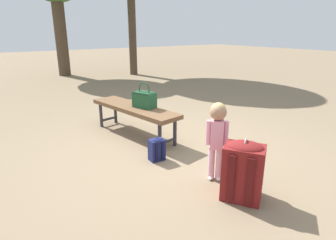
{
  "coord_description": "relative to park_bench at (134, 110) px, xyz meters",
  "views": [
    {
      "loc": [
        2.72,
        -1.96,
        1.53
      ],
      "look_at": [
        -0.05,
        -0.07,
        0.45
      ],
      "focal_mm": 30.34,
      "sensor_mm": 36.0,
      "label": 1
    }
  ],
  "objects": [
    {
      "name": "ground_plane",
      "position": [
        0.87,
        0.11,
        -0.39
      ],
      "size": [
        40.0,
        40.0,
        0.0
      ],
      "primitive_type": "plane",
      "color": "#7F6B51",
      "rests_on": "ground"
    },
    {
      "name": "backpack_large",
      "position": [
        2.05,
        0.04,
        -0.09
      ],
      "size": [
        0.44,
        0.42,
        0.6
      ],
      "color": "maroon",
      "rests_on": "ground"
    },
    {
      "name": "child_standing",
      "position": [
        1.64,
        0.09,
        0.16
      ],
      "size": [
        0.18,
        0.18,
        0.84
      ],
      "color": "#E5B2C6",
      "rests_on": "ground"
    },
    {
      "name": "backpack_small",
      "position": [
        0.9,
        -0.18,
        -0.24
      ],
      "size": [
        0.17,
        0.19,
        0.3
      ],
      "color": "#191E4C",
      "rests_on": "ground"
    },
    {
      "name": "handbag",
      "position": [
        0.14,
        0.1,
        0.18
      ],
      "size": [
        0.36,
        0.28,
        0.37
      ],
      "color": "#1E4C2D",
      "rests_on": "park_bench"
    },
    {
      "name": "park_bench",
      "position": [
        0.0,
        0.0,
        0.0
      ],
      "size": [
        1.65,
        0.68,
        0.45
      ],
      "color": "brown",
      "rests_on": "ground"
    }
  ]
}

